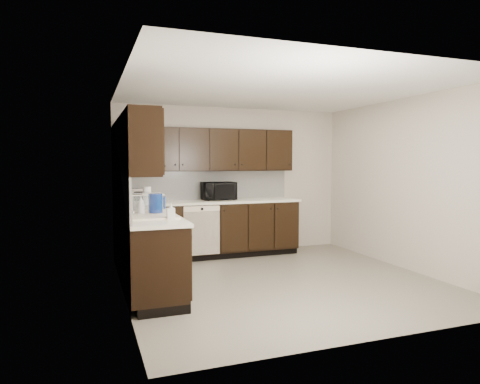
% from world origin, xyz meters
% --- Properties ---
extents(floor, '(4.00, 4.00, 0.00)m').
position_xyz_m(floor, '(0.00, 0.00, 0.00)').
color(floor, gray).
rests_on(floor, ground).
extents(ceiling, '(4.00, 4.00, 0.00)m').
position_xyz_m(ceiling, '(0.00, 0.00, 2.50)').
color(ceiling, white).
rests_on(ceiling, wall_back).
extents(wall_back, '(4.00, 0.02, 2.50)m').
position_xyz_m(wall_back, '(0.00, 2.00, 1.25)').
color(wall_back, '#BCB1A1').
rests_on(wall_back, floor).
extents(wall_left, '(0.02, 4.00, 2.50)m').
position_xyz_m(wall_left, '(-2.00, 0.00, 1.25)').
color(wall_left, '#BCB1A1').
rests_on(wall_left, floor).
extents(wall_right, '(0.02, 4.00, 2.50)m').
position_xyz_m(wall_right, '(2.00, 0.00, 1.25)').
color(wall_right, '#BCB1A1').
rests_on(wall_right, floor).
extents(wall_front, '(4.00, 0.02, 2.50)m').
position_xyz_m(wall_front, '(0.00, -2.00, 1.25)').
color(wall_front, '#BCB1A1').
rests_on(wall_front, floor).
extents(lower_cabinets, '(3.00, 2.80, 0.90)m').
position_xyz_m(lower_cabinets, '(-1.01, 1.11, 0.41)').
color(lower_cabinets, black).
rests_on(lower_cabinets, floor).
extents(countertop, '(3.03, 2.83, 0.04)m').
position_xyz_m(countertop, '(-1.01, 1.11, 0.92)').
color(countertop, white).
rests_on(countertop, lower_cabinets).
extents(backsplash, '(3.00, 2.80, 0.48)m').
position_xyz_m(backsplash, '(-1.22, 1.32, 1.18)').
color(backsplash, silver).
rests_on(backsplash, countertop).
extents(upper_cabinets, '(3.00, 2.80, 0.70)m').
position_xyz_m(upper_cabinets, '(-1.10, 1.20, 1.77)').
color(upper_cabinets, black).
rests_on(upper_cabinets, wall_back).
extents(dishwasher, '(0.58, 0.04, 0.78)m').
position_xyz_m(dishwasher, '(-0.70, 1.41, 0.55)').
color(dishwasher, '#F4E3C7').
rests_on(dishwasher, lower_cabinets).
extents(sink, '(0.54, 0.82, 0.42)m').
position_xyz_m(sink, '(-1.68, -0.01, 0.88)').
color(sink, '#F4E3C7').
rests_on(sink, countertop).
extents(microwave, '(0.54, 0.36, 0.30)m').
position_xyz_m(microwave, '(-0.32, 1.75, 1.09)').
color(microwave, black).
rests_on(microwave, countertop).
extents(soap_bottle_a, '(0.09, 0.09, 0.19)m').
position_xyz_m(soap_bottle_a, '(-1.52, -0.39, 1.03)').
color(soap_bottle_a, gray).
rests_on(soap_bottle_a, countertop).
extents(soap_bottle_b, '(0.12, 0.12, 0.23)m').
position_xyz_m(soap_bottle_b, '(-1.78, 0.13, 1.06)').
color(soap_bottle_b, gray).
rests_on(soap_bottle_b, countertop).
extents(toaster_oven, '(0.41, 0.36, 0.22)m').
position_xyz_m(toaster_oven, '(-1.70, 1.75, 1.05)').
color(toaster_oven, '#BABABD').
rests_on(toaster_oven, countertop).
extents(storage_bin, '(0.58, 0.49, 0.20)m').
position_xyz_m(storage_bin, '(-1.67, 0.80, 1.04)').
color(storage_bin, silver).
rests_on(storage_bin, countertop).
extents(blue_pitcher, '(0.19, 0.19, 0.25)m').
position_xyz_m(blue_pitcher, '(-1.61, 0.11, 1.07)').
color(blue_pitcher, navy).
rests_on(blue_pitcher, countertop).
extents(teal_tumbler, '(0.10, 0.10, 0.18)m').
position_xyz_m(teal_tumbler, '(-1.49, 0.56, 1.03)').
color(teal_tumbler, '#0C8882').
rests_on(teal_tumbler, countertop).
extents(paper_towel_roll, '(0.15, 0.15, 0.27)m').
position_xyz_m(paper_towel_roll, '(-1.55, 1.35, 1.07)').
color(paper_towel_roll, white).
rests_on(paper_towel_roll, countertop).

